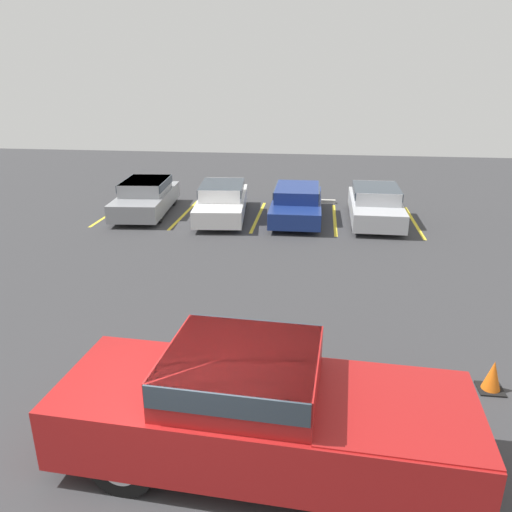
# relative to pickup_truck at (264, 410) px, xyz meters

# --- Properties ---
(ground_plane) EXTENTS (60.00, 60.00, 0.00)m
(ground_plane) POSITION_rel_pickup_truck_xyz_m (-1.04, -0.54, -0.88)
(ground_plane) COLOR #38383A
(stall_stripe_a) EXTENTS (0.12, 4.43, 0.01)m
(stall_stripe_a) POSITION_rel_pickup_truck_xyz_m (-7.57, 12.96, -0.88)
(stall_stripe_a) COLOR yellow
(stall_stripe_a) RESTS_ON ground_plane
(stall_stripe_b) EXTENTS (0.12, 4.43, 0.01)m
(stall_stripe_b) POSITION_rel_pickup_truck_xyz_m (-4.63, 12.96, -0.88)
(stall_stripe_b) COLOR yellow
(stall_stripe_b) RESTS_ON ground_plane
(stall_stripe_c) EXTENTS (0.12, 4.43, 0.01)m
(stall_stripe_c) POSITION_rel_pickup_truck_xyz_m (-1.68, 12.96, -0.88)
(stall_stripe_c) COLOR yellow
(stall_stripe_c) RESTS_ON ground_plane
(stall_stripe_d) EXTENTS (0.12, 4.43, 0.01)m
(stall_stripe_d) POSITION_rel_pickup_truck_xyz_m (1.27, 12.96, -0.88)
(stall_stripe_d) COLOR yellow
(stall_stripe_d) RESTS_ON ground_plane
(stall_stripe_e) EXTENTS (0.12, 4.43, 0.01)m
(stall_stripe_e) POSITION_rel_pickup_truck_xyz_m (4.22, 12.96, -0.88)
(stall_stripe_e) COLOR yellow
(stall_stripe_e) RESTS_ON ground_plane
(pickup_truck) EXTENTS (5.77, 2.36, 1.76)m
(pickup_truck) POSITION_rel_pickup_truck_xyz_m (0.00, 0.00, 0.00)
(pickup_truck) COLOR #A51919
(pickup_truck) RESTS_ON ground_plane
(parked_sedan_a) EXTENTS (2.18, 4.70, 1.32)m
(parked_sedan_a) POSITION_rel_pickup_truck_xyz_m (-6.15, 12.97, -0.18)
(parked_sedan_a) COLOR gray
(parked_sedan_a) RESTS_ON ground_plane
(parked_sedan_b) EXTENTS (2.21, 4.92, 1.28)m
(parked_sedan_b) POSITION_rel_pickup_truck_xyz_m (-3.06, 12.80, -0.20)
(parked_sedan_b) COLOR silver
(parked_sedan_b) RESTS_ON ground_plane
(parked_sedan_c) EXTENTS (1.88, 4.75, 1.22)m
(parked_sedan_c) POSITION_rel_pickup_truck_xyz_m (-0.20, 12.98, -0.23)
(parked_sedan_c) COLOR navy
(parked_sedan_c) RESTS_ON ground_plane
(parked_sedan_d) EXTENTS (1.85, 4.56, 1.29)m
(parked_sedan_d) POSITION_rel_pickup_truck_xyz_m (2.73, 12.93, -0.20)
(parked_sedan_d) COLOR #B7BABF
(parked_sedan_d) RESTS_ON ground_plane
(traffic_cone) EXTENTS (0.43, 0.43, 0.57)m
(traffic_cone) POSITION_rel_pickup_truck_xyz_m (3.75, 2.22, -0.62)
(traffic_cone) COLOR black
(traffic_cone) RESTS_ON ground_plane
(wheel_stop_curb) EXTENTS (1.78, 0.20, 0.14)m
(wheel_stop_curb) POSITION_rel_pickup_truck_xyz_m (0.46, 15.52, -0.81)
(wheel_stop_curb) COLOR #B7B2A8
(wheel_stop_curb) RESTS_ON ground_plane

